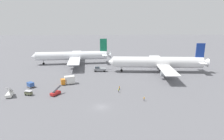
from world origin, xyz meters
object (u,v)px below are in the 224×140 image
gse_container_dolly_flat (31,85)px  gse_baggage_cart_trailing (28,93)px  airliner_being_pushed (158,62)px  gse_catering_truck_tall (68,80)px  gse_belt_loader_portside (56,93)px  ground_crew_wing_walker_right (119,88)px  pushback_tug (100,69)px  gse_stair_truck_yellow (10,94)px  ground_crew_ramp_agent_by_cones (119,90)px  ground_crew_marshaller_foreground (144,99)px  airliner_at_gate_left (73,56)px

gse_container_dolly_flat → gse_baggage_cart_trailing: 9.01m
airliner_being_pushed → gse_catering_truck_tall: (-44.32, -18.48, -3.49)m
gse_belt_loader_portside → ground_crew_wing_walker_right: gse_belt_loader_portside is taller
pushback_tug → gse_baggage_cart_trailing: size_ratio=3.13×
gse_container_dolly_flat → gse_catering_truck_tall: 15.28m
gse_stair_truck_yellow → gse_baggage_cart_trailing: bearing=9.9°
gse_belt_loader_portside → ground_crew_ramp_agent_by_cones: size_ratio=3.03×
gse_belt_loader_portside → ground_crew_wing_walker_right: bearing=11.0°
gse_baggage_cart_trailing → gse_container_dolly_flat: bearing=105.3°
gse_container_dolly_flat → ground_crew_marshaller_foreground: (44.32, -15.61, -0.35)m
pushback_tug → ground_crew_ramp_agent_by_cones: 32.40m
airliner_at_gate_left → gse_container_dolly_flat: airliner_at_gate_left is taller
ground_crew_wing_walker_right → gse_container_dolly_flat: bearing=173.3°
airliner_being_pushed → pushback_tug: 31.45m
ground_crew_ramp_agent_by_cones → gse_baggage_cart_trailing: bearing=-177.3°
pushback_tug → ground_crew_wing_walker_right: (8.58, -28.59, -0.49)m
gse_catering_truck_tall → ground_crew_ramp_agent_by_cones: size_ratio=3.95×
gse_container_dolly_flat → gse_catering_truck_tall: (14.84, 3.61, 0.58)m
pushback_tug → ground_crew_ramp_agent_by_cones: bearing=-75.6°
gse_stair_truck_yellow → ground_crew_marshaller_foreground: (48.30, -5.82, -0.21)m
gse_catering_truck_tall → ground_crew_ramp_agent_by_cones: (21.27, -10.67, -0.93)m
pushback_tug → gse_stair_truck_yellow: size_ratio=1.99×
gse_catering_truck_tall → ground_crew_wing_walker_right: bearing=-19.9°
airliner_at_gate_left → ground_crew_ramp_agent_by_cones: 57.11m
pushback_tug → ground_crew_wing_walker_right: pushback_tug is taller
gse_container_dolly_flat → gse_catering_truck_tall: size_ratio=0.61×
gse_baggage_cart_trailing → ground_crew_marshaller_foreground: gse_baggage_cart_trailing is taller
pushback_tug → gse_stair_truck_yellow: bearing=-133.2°
airliner_at_gate_left → gse_belt_loader_portside: airliner_at_gate_left is taller
gse_stair_truck_yellow → ground_crew_wing_walker_right: bearing=7.7°
pushback_tug → ground_crew_marshaller_foreground: size_ratio=6.12×
gse_container_dolly_flat → ground_crew_ramp_agent_by_cones: gse_container_dolly_flat is taller
airliner_at_gate_left → ground_crew_marshaller_foreground: (33.70, -59.46, -4.28)m
gse_catering_truck_tall → gse_stair_truck_yellow: bearing=-144.6°
airliner_being_pushed → gse_baggage_cart_trailing: 64.73m
airliner_being_pushed → gse_belt_loader_portside: (-46.74, -31.08, -4.42)m
airliner_being_pushed → ground_crew_marshaller_foreground: bearing=-111.5°
gse_catering_truck_tall → ground_crew_marshaller_foreground: size_ratio=3.97×
gse_stair_truck_yellow → ground_crew_marshaller_foreground: size_ratio=3.08×
airliner_at_gate_left → airliner_being_pushed: 53.20m
gse_belt_loader_portside → gse_catering_truck_tall: bearing=79.2°
ground_crew_wing_walker_right → ground_crew_ramp_agent_by_cones: bearing=-100.4°
airliner_at_gate_left → pushback_tug: 26.46m
gse_container_dolly_flat → gse_catering_truck_tall: bearing=13.7°
gse_container_dolly_flat → gse_belt_loader_portside: size_ratio=0.79×
airliner_being_pushed → pushback_tug: (-31.12, 2.22, -3.96)m
ground_crew_marshaller_foreground → gse_container_dolly_flat: bearing=160.6°
gse_stair_truck_yellow → gse_catering_truck_tall: bearing=35.4°
gse_baggage_cart_trailing → gse_catering_truck_tall: (12.46, 12.29, 0.90)m
airliner_being_pushed → gse_catering_truck_tall: bearing=-157.4°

